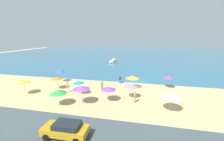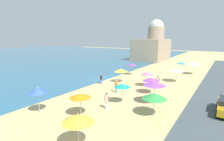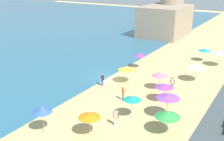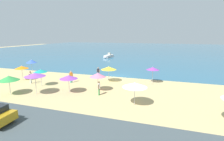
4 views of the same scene
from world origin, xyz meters
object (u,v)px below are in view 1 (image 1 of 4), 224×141
at_px(beach_umbrella_4, 133,77).
at_px(skiff_nearshore, 113,61).
at_px(parked_car_0, 66,129).
at_px(beach_umbrella_6, 57,78).
at_px(beach_umbrella_12, 60,71).
at_px(bather_3, 135,96).
at_px(beach_umbrella_5, 58,91).
at_px(beach_umbrella_7, 131,85).
at_px(bather_2, 68,87).
at_px(beach_umbrella_10, 108,88).
at_px(beach_umbrella_11, 169,77).
at_px(beach_umbrella_0, 79,82).
at_px(bather_1, 120,79).
at_px(beach_umbrella_1, 24,81).
at_px(beach_umbrella_9, 81,88).
at_px(bather_0, 102,85).
at_px(beach_umbrella_3, 171,96).

height_order(beach_umbrella_4, skiff_nearshore, beach_umbrella_4).
bearing_deg(parked_car_0, beach_umbrella_6, 124.97).
distance_m(beach_umbrella_12, bather_3, 16.62).
bearing_deg(beach_umbrella_5, beach_umbrella_7, 25.92).
relative_size(beach_umbrella_5, beach_umbrella_7, 0.99).
bearing_deg(beach_umbrella_12, bather_3, -23.07).
relative_size(beach_umbrella_12, bather_2, 1.46).
xyz_separation_m(beach_umbrella_12, skiff_nearshore, (5.44, 25.12, -1.79)).
xyz_separation_m(beach_umbrella_5, beach_umbrella_10, (6.08, 2.67, -0.03)).
bearing_deg(beach_umbrella_4, beach_umbrella_7, -88.19).
distance_m(beach_umbrella_5, beach_umbrella_11, 18.09).
bearing_deg(beach_umbrella_6, beach_umbrella_0, -18.92).
relative_size(bather_1, bather_3, 0.98).
height_order(beach_umbrella_1, beach_umbrella_10, beach_umbrella_1).
bearing_deg(bather_2, beach_umbrella_0, -12.92).
bearing_deg(beach_umbrella_7, beach_umbrella_9, -151.69).
bearing_deg(beach_umbrella_6, skiff_nearshore, 82.63).
xyz_separation_m(bather_0, bather_2, (-5.19, -2.13, 0.03)).
bearing_deg(beach_umbrella_11, skiff_nearshore, 121.55).
relative_size(beach_umbrella_0, beach_umbrella_11, 0.98).
bearing_deg(beach_umbrella_12, beach_umbrella_3, -22.36).
distance_m(beach_umbrella_7, bather_0, 5.64).
height_order(bather_1, parked_car_0, bather_1).
bearing_deg(bather_2, beach_umbrella_5, -74.94).
distance_m(beach_umbrella_9, parked_car_0, 7.06).
bearing_deg(beach_umbrella_7, beach_umbrella_12, 160.64).
relative_size(parked_car_0, skiff_nearshore, 0.85).
bearing_deg(skiff_nearshore, bather_0, -81.81).
height_order(beach_umbrella_6, parked_car_0, beach_umbrella_6).
bearing_deg(parked_car_0, bather_0, 90.85).
height_order(beach_umbrella_0, beach_umbrella_6, beach_umbrella_0).
bearing_deg(beach_umbrella_9, beach_umbrella_6, 144.81).
relative_size(beach_umbrella_5, parked_car_0, 0.55).
relative_size(beach_umbrella_0, beach_umbrella_4, 1.01).
distance_m(beach_umbrella_1, bather_3, 17.26).
relative_size(beach_umbrella_4, beach_umbrella_5, 1.01).
bearing_deg(beach_umbrella_3, bather_2, 168.67).
relative_size(beach_umbrella_10, beach_umbrella_11, 0.93).
bearing_deg(beach_umbrella_3, beach_umbrella_5, -174.21).
height_order(beach_umbrella_7, beach_umbrella_12, beach_umbrella_12).
distance_m(beach_umbrella_0, skiff_nearshore, 30.69).
distance_m(beach_umbrella_3, skiff_nearshore, 36.13).
bearing_deg(parked_car_0, beach_umbrella_9, 101.66).
bearing_deg(bather_2, beach_umbrella_6, 156.24).
distance_m(beach_umbrella_0, bather_2, 2.53).
bearing_deg(parked_car_0, bather_1, 82.51).
xyz_separation_m(beach_umbrella_0, beach_umbrella_11, (14.02, 6.06, 0.03)).
distance_m(beach_umbrella_11, beach_umbrella_12, 20.54).
bearing_deg(bather_3, beach_umbrella_10, -174.70).
bearing_deg(beach_umbrella_3, beach_umbrella_0, 168.94).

